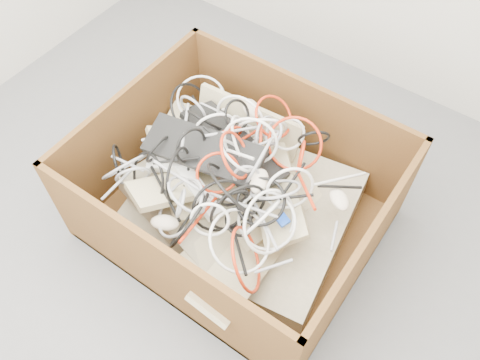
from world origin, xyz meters
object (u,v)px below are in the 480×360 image
Objects in this scene: power_strip_right at (194,186)px; vga_plug at (283,220)px; power_strip_left at (183,162)px; cardboard_box at (234,204)px.

vga_plug reaches higher than power_strip_right.
cardboard_box is at bearing -9.17° from power_strip_left.
power_strip_left is at bearing -159.44° from vga_plug.
power_strip_left reaches higher than vga_plug.
cardboard_box is 3.68× the size of power_strip_right.
power_strip_left is 6.73× the size of vga_plug.
vga_plug is (0.38, 0.05, 0.04)m from power_strip_right.
vga_plug is at bearing 26.40° from power_strip_right.
cardboard_box reaches higher than power_strip_right.
power_strip_right is (0.09, -0.05, -0.03)m from power_strip_left.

